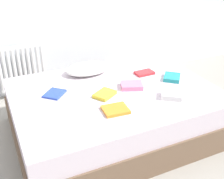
{
  "coord_description": "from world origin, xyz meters",
  "views": [
    {
      "loc": [
        -1.06,
        -2.23,
        1.79
      ],
      "look_at": [
        0.0,
        0.05,
        0.48
      ],
      "focal_mm": 45.12,
      "sensor_mm": 36.0,
      "label": 1
    }
  ],
  "objects_px": {
    "radiator": "(22,68)",
    "pillow": "(88,69)",
    "textbook_white": "(171,95)",
    "bed": "(114,112)",
    "textbook_yellow": "(105,94)",
    "textbook_teal": "(172,77)",
    "textbook_blue": "(55,94)",
    "textbook_red": "(144,73)",
    "textbook_orange": "(115,110)",
    "textbook_pink": "(132,86)"
  },
  "relations": [
    {
      "from": "textbook_yellow",
      "to": "bed",
      "type": "bearing_deg",
      "value": -2.72
    },
    {
      "from": "bed",
      "to": "textbook_red",
      "type": "bearing_deg",
      "value": 23.61
    },
    {
      "from": "radiator",
      "to": "textbook_orange",
      "type": "relative_size",
      "value": 2.68
    },
    {
      "from": "textbook_teal",
      "to": "textbook_blue",
      "type": "bearing_deg",
      "value": 122.34
    },
    {
      "from": "textbook_blue",
      "to": "textbook_pink",
      "type": "distance_m",
      "value": 0.76
    },
    {
      "from": "textbook_orange",
      "to": "textbook_red",
      "type": "bearing_deg",
      "value": 46.71
    },
    {
      "from": "pillow",
      "to": "textbook_yellow",
      "type": "relative_size",
      "value": 2.44
    },
    {
      "from": "textbook_orange",
      "to": "bed",
      "type": "bearing_deg",
      "value": 70.92
    },
    {
      "from": "radiator",
      "to": "textbook_teal",
      "type": "relative_size",
      "value": 2.85
    },
    {
      "from": "pillow",
      "to": "textbook_white",
      "type": "distance_m",
      "value": 1.0
    },
    {
      "from": "textbook_white",
      "to": "textbook_yellow",
      "type": "xyz_separation_m",
      "value": [
        -0.55,
        0.3,
        -0.01
      ]
    },
    {
      "from": "bed",
      "to": "textbook_yellow",
      "type": "bearing_deg",
      "value": -150.9
    },
    {
      "from": "textbook_blue",
      "to": "textbook_teal",
      "type": "bearing_deg",
      "value": -55.43
    },
    {
      "from": "bed",
      "to": "textbook_white",
      "type": "distance_m",
      "value": 0.63
    },
    {
      "from": "textbook_pink",
      "to": "textbook_orange",
      "type": "xyz_separation_m",
      "value": [
        -0.34,
        -0.33,
        -0.01
      ]
    },
    {
      "from": "textbook_teal",
      "to": "textbook_white",
      "type": "distance_m",
      "value": 0.42
    },
    {
      "from": "textbook_pink",
      "to": "textbook_white",
      "type": "xyz_separation_m",
      "value": [
        0.24,
        -0.34,
        0.0
      ]
    },
    {
      "from": "pillow",
      "to": "textbook_yellow",
      "type": "distance_m",
      "value": 0.57
    },
    {
      "from": "radiator",
      "to": "textbook_teal",
      "type": "xyz_separation_m",
      "value": [
        1.38,
        -1.23,
        0.12
      ]
    },
    {
      "from": "radiator",
      "to": "textbook_blue",
      "type": "xyz_separation_m",
      "value": [
        0.15,
        -1.05,
        0.11
      ]
    },
    {
      "from": "textbook_pink",
      "to": "textbook_yellow",
      "type": "relative_size",
      "value": 1.05
    },
    {
      "from": "textbook_blue",
      "to": "textbook_red",
      "type": "relative_size",
      "value": 0.95
    },
    {
      "from": "textbook_blue",
      "to": "textbook_teal",
      "type": "height_order",
      "value": "textbook_teal"
    },
    {
      "from": "textbook_teal",
      "to": "pillow",
      "type": "bearing_deg",
      "value": 96.38
    },
    {
      "from": "textbook_blue",
      "to": "textbook_yellow",
      "type": "bearing_deg",
      "value": -74.73
    },
    {
      "from": "bed",
      "to": "textbook_teal",
      "type": "xyz_separation_m",
      "value": [
        0.67,
        -0.03,
        0.27
      ]
    },
    {
      "from": "radiator",
      "to": "pillow",
      "type": "relative_size",
      "value": 1.17
    },
    {
      "from": "textbook_pink",
      "to": "textbook_teal",
      "type": "distance_m",
      "value": 0.49
    },
    {
      "from": "radiator",
      "to": "textbook_white",
      "type": "xyz_separation_m",
      "value": [
        1.13,
        -1.57,
        0.13
      ]
    },
    {
      "from": "textbook_orange",
      "to": "textbook_pink",
      "type": "bearing_deg",
      "value": 49.09
    },
    {
      "from": "textbook_orange",
      "to": "textbook_teal",
      "type": "bearing_deg",
      "value": 26.26
    },
    {
      "from": "pillow",
      "to": "textbook_orange",
      "type": "xyz_separation_m",
      "value": [
        -0.07,
        -0.85,
        -0.04
      ]
    },
    {
      "from": "pillow",
      "to": "textbook_orange",
      "type": "bearing_deg",
      "value": -94.44
    },
    {
      "from": "pillow",
      "to": "textbook_white",
      "type": "relative_size",
      "value": 2.71
    },
    {
      "from": "textbook_red",
      "to": "textbook_yellow",
      "type": "xyz_separation_m",
      "value": [
        -0.6,
        -0.28,
        0.0
      ]
    },
    {
      "from": "textbook_red",
      "to": "bed",
      "type": "bearing_deg",
      "value": -158.02
    },
    {
      "from": "textbook_white",
      "to": "textbook_red",
      "type": "height_order",
      "value": "textbook_white"
    },
    {
      "from": "textbook_teal",
      "to": "bed",
      "type": "bearing_deg",
      "value": 127.96
    },
    {
      "from": "radiator",
      "to": "textbook_yellow",
      "type": "relative_size",
      "value": 2.86
    },
    {
      "from": "bed",
      "to": "textbook_red",
      "type": "relative_size",
      "value": 9.65
    },
    {
      "from": "bed",
      "to": "textbook_orange",
      "type": "relative_size",
      "value": 9.22
    },
    {
      "from": "textbook_blue",
      "to": "textbook_yellow",
      "type": "distance_m",
      "value": 0.48
    },
    {
      "from": "textbook_blue",
      "to": "textbook_yellow",
      "type": "height_order",
      "value": "textbook_yellow"
    },
    {
      "from": "radiator",
      "to": "textbook_red",
      "type": "distance_m",
      "value": 1.55
    },
    {
      "from": "bed",
      "to": "textbook_white",
      "type": "bearing_deg",
      "value": -41.65
    },
    {
      "from": "textbook_pink",
      "to": "textbook_red",
      "type": "distance_m",
      "value": 0.37
    },
    {
      "from": "pillow",
      "to": "textbook_teal",
      "type": "height_order",
      "value": "pillow"
    },
    {
      "from": "textbook_blue",
      "to": "textbook_pink",
      "type": "bearing_deg",
      "value": -60.49
    },
    {
      "from": "radiator",
      "to": "textbook_yellow",
      "type": "xyz_separation_m",
      "value": [
        0.58,
        -1.27,
        0.12
      ]
    },
    {
      "from": "textbook_teal",
      "to": "textbook_white",
      "type": "xyz_separation_m",
      "value": [
        -0.25,
        -0.34,
        0.01
      ]
    }
  ]
}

